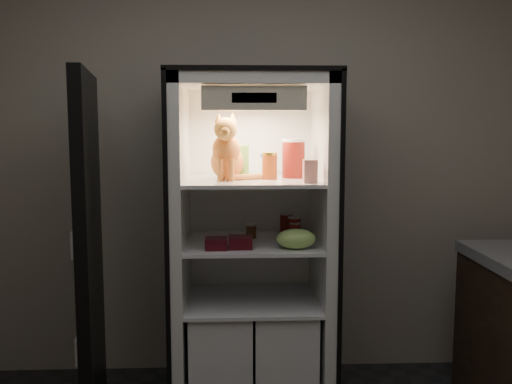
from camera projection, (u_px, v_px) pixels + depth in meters
room_shell at (267, 116)px, 1.79m from camera, size 3.60×3.60×3.60m
refrigerator at (252, 265)px, 3.26m from camera, size 0.90×0.72×1.88m
fridge_door at (90, 257)px, 2.92m from camera, size 0.19×0.87×1.85m
tabby_cat at (227, 155)px, 3.10m from camera, size 0.30×0.35×0.37m
parmesan_shaker at (243, 162)px, 3.19m from camera, size 0.07×0.07×0.18m
mayo_tub at (268, 165)px, 3.28m from camera, size 0.09×0.09×0.13m
salsa_jar at (270, 166)px, 3.13m from camera, size 0.08×0.08×0.15m
pepper_jar at (293, 158)px, 3.21m from camera, size 0.13×0.13×0.22m
cream_carton at (310, 171)px, 2.94m from camera, size 0.07×0.07×0.12m
soda_can_a at (286, 225)px, 3.30m from camera, size 0.07×0.07×0.14m
soda_can_b at (294, 229)px, 3.17m from camera, size 0.08×0.08×0.14m
soda_can_c at (295, 233)px, 3.12m from camera, size 0.06×0.06×0.11m
condiment_jar at (251, 231)px, 3.27m from camera, size 0.06×0.06×0.08m
grape_bag at (296, 239)px, 2.99m from camera, size 0.21×0.15×0.11m
berry_box_left at (216, 244)px, 2.99m from camera, size 0.12×0.12×0.06m
berry_box_right at (240, 242)px, 3.01m from camera, size 0.12×0.12×0.06m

